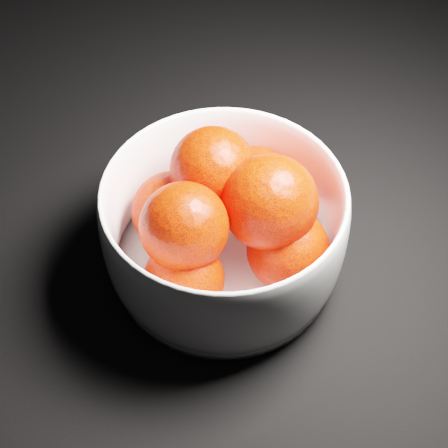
{
  "coord_description": "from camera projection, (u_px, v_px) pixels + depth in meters",
  "views": [
    {
      "loc": [
        0.22,
        -0.13,
        0.52
      ],
      "look_at": [
        0.25,
        0.25,
        0.06
      ],
      "focal_mm": 50.0,
      "sensor_mm": 36.0,
      "label": 1
    }
  ],
  "objects": [
    {
      "name": "bowl",
      "position": [
        224.0,
        228.0,
        0.6
      ],
      "size": [
        0.23,
        0.23,
        0.11
      ],
      "rotation": [
        0.0,
        0.0,
        -0.41
      ],
      "color": "white",
      "rests_on": "ground"
    },
    {
      "name": "orange_pile",
      "position": [
        227.0,
        213.0,
        0.59
      ],
      "size": [
        0.19,
        0.19,
        0.13
      ],
      "color": "red",
      "rests_on": "bowl"
    }
  ]
}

